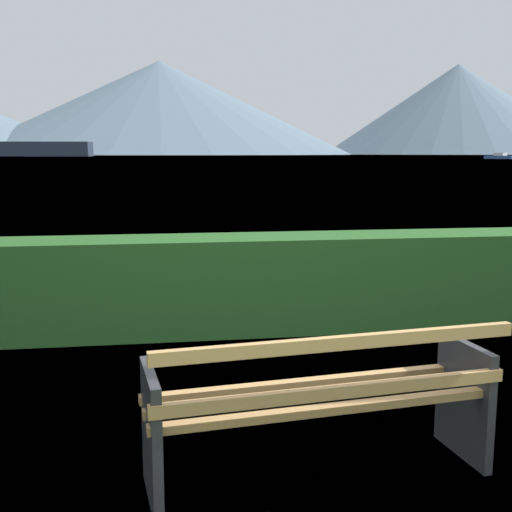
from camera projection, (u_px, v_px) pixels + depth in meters
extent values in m
plane|color=#4C6B33|center=(317.00, 474.00, 3.47)|extent=(1400.00, 1400.00, 0.00)
plane|color=#7A99A8|center=(162.00, 156.00, 304.86)|extent=(620.00, 620.00, 0.00)
cube|color=tan|center=(332.00, 409.00, 3.21)|extent=(1.85, 0.30, 0.04)
cube|color=tan|center=(318.00, 395.00, 3.40)|extent=(1.85, 0.30, 0.04)
cube|color=tan|center=(305.00, 383.00, 3.58)|extent=(1.85, 0.30, 0.04)
cube|color=tan|center=(338.00, 392.00, 3.13)|extent=(1.85, 0.28, 0.06)
cube|color=tan|center=(343.00, 343.00, 3.04)|extent=(1.85, 0.28, 0.06)
cube|color=#2D2D33|center=(152.00, 437.00, 3.16)|extent=(0.11, 0.51, 0.68)
cube|color=#2D2D33|center=(464.00, 399.00, 3.63)|extent=(0.11, 0.51, 0.68)
cube|color=#285B23|center=(246.00, 283.00, 6.24)|extent=(12.18, 0.70, 0.93)
cube|color=#335693|center=(500.00, 157.00, 175.65)|extent=(6.77, 8.62, 0.89)
cube|color=silver|center=(500.00, 154.00, 175.51)|extent=(3.34, 3.63, 0.81)
cone|color=slate|center=(160.00, 108.00, 574.34)|extent=(348.18, 348.18, 82.77)
cone|color=slate|center=(457.00, 110.00, 609.95)|extent=(253.52, 253.52, 85.13)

